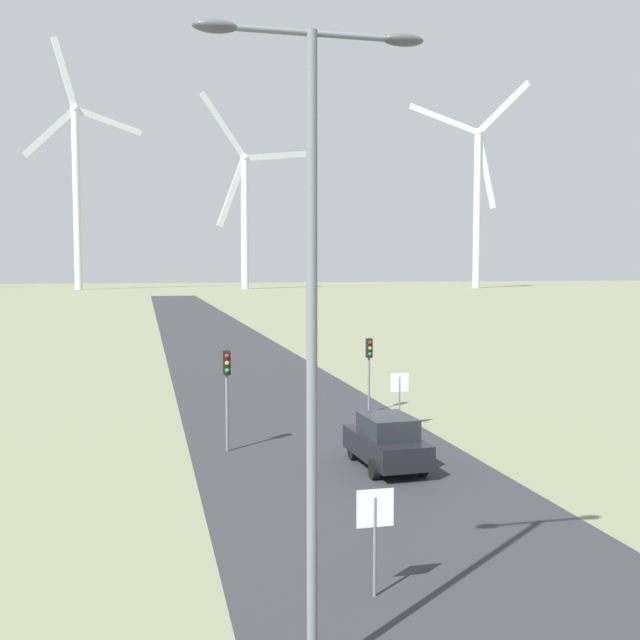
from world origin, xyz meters
name	(u,v)px	position (x,y,z in m)	size (l,w,h in m)	color
road_surface	(235,359)	(0.00, 48.00, 0.00)	(10.00, 240.00, 0.01)	#2D2D33
streetlamp	(312,281)	(-3.91, 4.36, 6.67)	(3.73, 0.32, 10.67)	slate
stop_sign_near	(375,522)	(-1.95, 7.12, 1.60)	(0.81, 0.07, 2.30)	slate
stop_sign_far	(399,390)	(4.00, 22.54, 1.64)	(0.81, 0.07, 2.36)	slate
traffic_light_post_near_left	(227,378)	(-3.60, 20.16, 2.77)	(0.28, 0.34, 3.77)	slate
traffic_light_post_near_right	(369,358)	(3.72, 26.02, 2.58)	(0.28, 0.34, 3.51)	slate
car_approaching	(387,442)	(1.45, 16.59, 0.91)	(2.00, 4.19, 1.83)	black
wind_turbine_left	(76,180)	(-24.97, 221.28, 31.58)	(32.80, 11.44, 71.45)	silver
wind_turbine_center	(245,205)	(23.00, 215.02, 24.81)	(34.05, 12.43, 56.39)	silver
wind_turbine_right	(477,191)	(94.21, 208.04, 29.95)	(40.49, 2.68, 64.54)	silver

